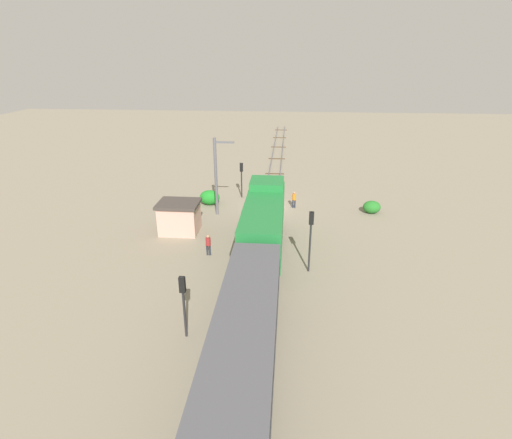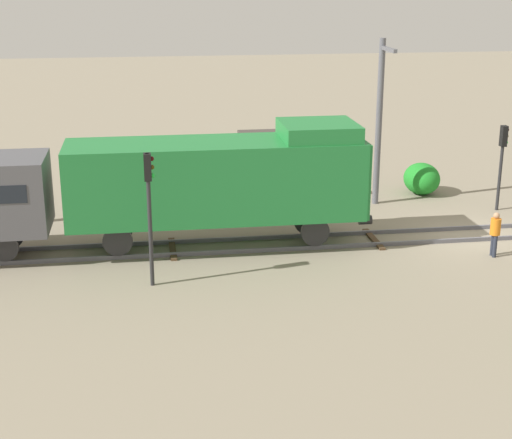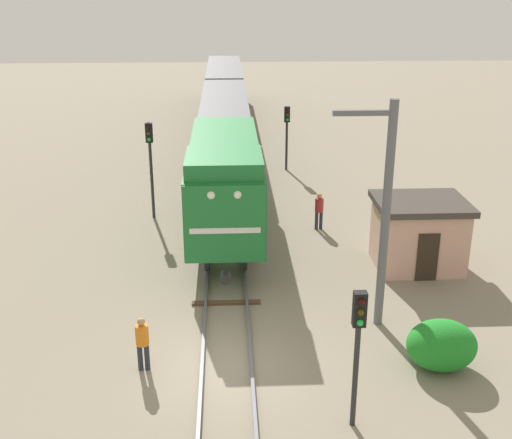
{
  "view_description": "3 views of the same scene",
  "coord_description": "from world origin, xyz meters",
  "px_view_note": "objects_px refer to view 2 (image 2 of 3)",
  "views": [
    {
      "loc": [
        -1.71,
        37.89,
        14.47
      ],
      "look_at": [
        0.64,
        9.58,
        2.57
      ],
      "focal_mm": 28.0,
      "sensor_mm": 36.0,
      "label": 1
    },
    {
      "loc": [
        -28.26,
        12.79,
        10.16
      ],
      "look_at": [
        -0.98,
        8.8,
        1.39
      ],
      "focal_mm": 55.0,
      "sensor_mm": 36.0,
      "label": 2
    },
    {
      "loc": [
        0.11,
        -15.97,
        10.74
      ],
      "look_at": [
        1.27,
        8.94,
        1.24
      ],
      "focal_mm": 45.0,
      "sensor_mm": 36.0,
      "label": 3
    }
  ],
  "objects_px": {
    "traffic_signal_near": "(502,152)",
    "traffic_signal_mid": "(149,196)",
    "worker_near_track": "(495,231)",
    "worker_by_signal": "(191,194)",
    "catenary_mast": "(380,118)",
    "locomotive": "(222,178)",
    "relay_hut": "(272,164)"
  },
  "relations": [
    {
      "from": "locomotive",
      "to": "traffic_signal_mid",
      "type": "height_order",
      "value": "locomotive"
    },
    {
      "from": "catenary_mast",
      "to": "relay_hut",
      "type": "xyz_separation_m",
      "value": [
        2.57,
        4.36,
        -2.55
      ]
    },
    {
      "from": "locomotive",
      "to": "traffic_signal_near",
      "type": "height_order",
      "value": "locomotive"
    },
    {
      "from": "worker_near_track",
      "to": "catenary_mast",
      "type": "relative_size",
      "value": 0.23
    },
    {
      "from": "traffic_signal_near",
      "to": "catenary_mast",
      "type": "relative_size",
      "value": 0.51
    },
    {
      "from": "traffic_signal_mid",
      "to": "catenary_mast",
      "type": "bearing_deg",
      "value": -50.96
    },
    {
      "from": "worker_by_signal",
      "to": "catenary_mast",
      "type": "xyz_separation_m",
      "value": [
        0.73,
        -8.45,
        2.95
      ]
    },
    {
      "from": "locomotive",
      "to": "traffic_signal_mid",
      "type": "distance_m",
      "value": 4.38
    },
    {
      "from": "locomotive",
      "to": "worker_near_track",
      "type": "relative_size",
      "value": 6.82
    },
    {
      "from": "locomotive",
      "to": "worker_near_track",
      "type": "distance_m",
      "value": 10.32
    },
    {
      "from": "worker_near_track",
      "to": "worker_by_signal",
      "type": "relative_size",
      "value": 1.0
    },
    {
      "from": "locomotive",
      "to": "catenary_mast",
      "type": "height_order",
      "value": "catenary_mast"
    },
    {
      "from": "worker_near_track",
      "to": "catenary_mast",
      "type": "bearing_deg",
      "value": -95.39
    },
    {
      "from": "locomotive",
      "to": "traffic_signal_mid",
      "type": "relative_size",
      "value": 2.54
    },
    {
      "from": "worker_by_signal",
      "to": "relay_hut",
      "type": "bearing_deg",
      "value": 71.45
    },
    {
      "from": "catenary_mast",
      "to": "worker_near_track",
      "type": "bearing_deg",
      "value": -162.33
    },
    {
      "from": "traffic_signal_mid",
      "to": "worker_near_track",
      "type": "height_order",
      "value": "traffic_signal_mid"
    },
    {
      "from": "traffic_signal_near",
      "to": "worker_near_track",
      "type": "bearing_deg",
      "value": 154.0
    },
    {
      "from": "traffic_signal_mid",
      "to": "catenary_mast",
      "type": "relative_size",
      "value": 0.62
    },
    {
      "from": "relay_hut",
      "to": "catenary_mast",
      "type": "bearing_deg",
      "value": -120.46
    },
    {
      "from": "locomotive",
      "to": "traffic_signal_near",
      "type": "bearing_deg",
      "value": -75.76
    },
    {
      "from": "worker_near_track",
      "to": "relay_hut",
      "type": "relative_size",
      "value": 0.49
    },
    {
      "from": "traffic_signal_mid",
      "to": "worker_by_signal",
      "type": "xyz_separation_m",
      "value": [
        7.6,
        -1.83,
        -2.16
      ]
    },
    {
      "from": "traffic_signal_near",
      "to": "worker_by_signal",
      "type": "height_order",
      "value": "traffic_signal_near"
    },
    {
      "from": "worker_by_signal",
      "to": "catenary_mast",
      "type": "distance_m",
      "value": 8.98
    },
    {
      "from": "traffic_signal_near",
      "to": "worker_by_signal",
      "type": "distance_m",
      "value": 13.66
    },
    {
      "from": "traffic_signal_mid",
      "to": "locomotive",
      "type": "bearing_deg",
      "value": -38.78
    },
    {
      "from": "catenary_mast",
      "to": "worker_by_signal",
      "type": "bearing_deg",
      "value": 94.96
    },
    {
      "from": "traffic_signal_near",
      "to": "catenary_mast",
      "type": "xyz_separation_m",
      "value": [
        1.73,
        5.07,
        1.3
      ]
    },
    {
      "from": "traffic_signal_near",
      "to": "worker_near_track",
      "type": "distance_m",
      "value": 6.45
    },
    {
      "from": "traffic_signal_near",
      "to": "traffic_signal_mid",
      "type": "distance_m",
      "value": 16.71
    },
    {
      "from": "locomotive",
      "to": "relay_hut",
      "type": "bearing_deg",
      "value": -22.98
    }
  ]
}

